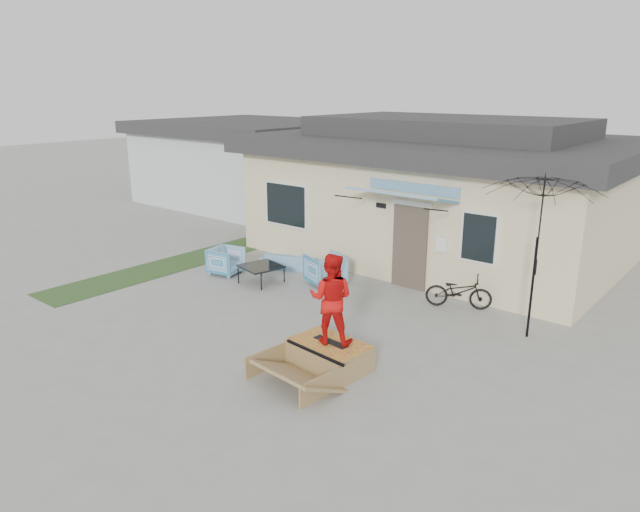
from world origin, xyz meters
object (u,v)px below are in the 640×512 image
Objects in this scene: coffee_table at (261,274)px; skate_ramp at (329,355)px; armchair_right at (325,268)px; skateboard at (331,341)px; loveseat at (288,258)px; armchair_left at (226,260)px; bicycle at (459,288)px; skater at (331,297)px; patio_umbrella at (536,254)px.

coffee_table is 0.51× the size of skate_ramp.
armchair_right is 4.55m from skateboard.
loveseat reaches higher than skateboard.
bicycle is (6.00, 1.75, 0.07)m from armchair_left.
loveseat is 0.91× the size of skater.
coffee_table is 5.04m from bicycle.
bicycle is at bearing -121.29° from skater.
bicycle is (4.75, 1.66, 0.25)m from coffee_table.
skater reaches higher than armchair_left.
patio_umbrella is 4.53m from skate_ramp.
skate_ramp is (4.61, -3.88, -0.06)m from loveseat.
skateboard is (2.95, -3.46, 0.04)m from armchair_right.
skater is (2.95, -3.46, 0.89)m from armchair_right.
loveseat is 0.82× the size of skate_ramp.
loveseat reaches higher than skate_ramp.
armchair_left is 8.04m from patio_umbrella.
skater is at bearing -122.66° from patio_umbrella.
skateboard reaches higher than coffee_table.
bicycle is at bearing 162.88° from loveseat.
armchair_right is 1.68m from coffee_table.
coffee_table is at bearing 82.44° from loveseat.
bicycle is 2.07× the size of skateboard.
armchair_left is at bearing 81.25° from bicycle.
coffee_table is at bearing 84.26° from bicycle.
loveseat is at bearing -82.04° from armchair_right.
skater reaches higher than coffee_table.
armchair_left is 6.06m from skate_ramp.
loveseat is at bearing -46.14° from armchair_left.
bicycle is 2.30m from patio_umbrella.
skater reaches higher than skate_ramp.
bicycle reaches higher than skate_ramp.
skate_ramp is 0.26m from skateboard.
loveseat is 6.02m from skate_ramp.
skate_ramp is at bearing -91.29° from skateboard.
armchair_left is at bearing -47.03° from armchair_right.
bicycle is at bearing 19.23° from coffee_table.
skateboard is 0.85m from skater.
bicycle is at bearing 121.95° from armchair_right.
loveseat is 1.73m from armchair_left.
patio_umbrella is 4.25m from skater.
loveseat is 7.05m from patio_umbrella.
armchair_left is 6.25m from bicycle.
skater is (-0.45, -4.13, 0.85)m from bicycle.
skateboard is at bearing 148.85° from bicycle.
skate_ramp is (-2.29, -3.61, -1.52)m from patio_umbrella.
armchair_right is 4.63m from skater.
skate_ramp is at bearing -30.43° from coffee_table.
patio_umbrella reaches higher than loveseat.
patio_umbrella reaches higher than skater.
armchair_right is at bearing -80.69° from armchair_left.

